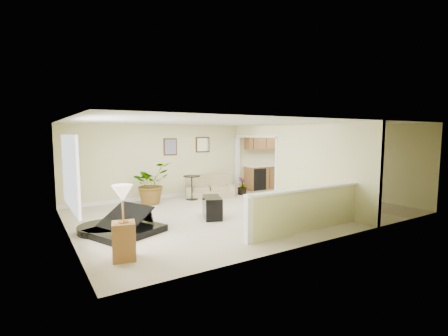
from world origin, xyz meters
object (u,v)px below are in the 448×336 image
accent_table (192,184)px  piano_bench (212,207)px  piano (122,208)px  small_plant (242,187)px  lamp_stand (124,228)px  palm_plant (151,183)px  loveseat (208,186)px

accent_table → piano_bench: bearing=-104.1°
piano → small_plant: bearing=2.3°
piano_bench → small_plant: small_plant is taller
lamp_stand → accent_table: bearing=50.7°
piano_bench → lamp_stand: size_ratio=0.64×
lamp_stand → small_plant: bearing=36.7°
piano_bench → accent_table: size_ratio=1.04×
palm_plant → small_plant: 3.35m
accent_table → small_plant: accent_table is taller
piano_bench → loveseat: bearing=62.7°
piano → accent_table: (2.95, 2.47, -0.04)m
piano_bench → accent_table: accent_table is taller
piano_bench → accent_table: bearing=75.9°
piano → piano_bench: piano is taller
accent_table → loveseat: bearing=17.7°
accent_table → palm_plant: bearing=175.6°
palm_plant → small_plant: palm_plant is taller
accent_table → palm_plant: palm_plant is taller
loveseat → palm_plant: 2.16m
piano → accent_table: bearing=16.8°
accent_table → palm_plant: size_ratio=0.54×
piano → lamp_stand: size_ratio=1.51×
accent_table → lamp_stand: size_ratio=0.61×
loveseat → small_plant: 1.25m
piano → piano_bench: (2.34, 0.05, -0.27)m
piano → accent_table: piano is taller
accent_table → palm_plant: 1.38m
piano_bench → loveseat: size_ratio=0.42×
piano → small_plant: 5.44m
loveseat → palm_plant: bearing=-154.2°
accent_table → piano: bearing=-140.0°
piano_bench → palm_plant: size_ratio=0.57×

